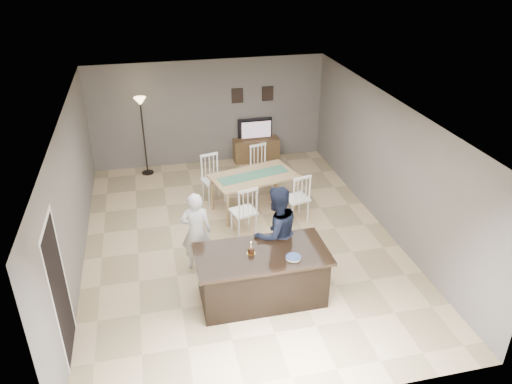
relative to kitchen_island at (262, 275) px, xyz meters
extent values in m
plane|color=#D6B689|center=(0.00, 1.80, -0.45)|extent=(8.00, 8.00, 0.00)
plane|color=slate|center=(0.00, 5.80, 0.90)|extent=(6.00, 0.00, 6.00)
plane|color=slate|center=(0.00, -2.20, 0.90)|extent=(6.00, 0.00, 6.00)
plane|color=slate|center=(-3.00, 1.80, 0.90)|extent=(0.00, 8.00, 8.00)
plane|color=slate|center=(3.00, 1.80, 0.90)|extent=(0.00, 8.00, 8.00)
plane|color=white|center=(0.00, 1.80, 2.25)|extent=(8.00, 8.00, 0.00)
cube|color=black|center=(0.00, 0.00, -0.03)|extent=(2.00, 1.00, 0.85)
cube|color=black|center=(0.00, 0.00, 0.42)|extent=(2.15, 1.10, 0.05)
cube|color=brown|center=(1.20, 5.57, -0.15)|extent=(1.20, 0.40, 0.60)
imported|color=black|center=(1.20, 5.64, 0.41)|extent=(0.91, 0.12, 0.53)
plane|color=#D35017|center=(1.20, 5.56, 0.42)|extent=(0.78, 0.00, 0.78)
cube|color=black|center=(0.75, 5.78, 1.30)|extent=(0.30, 0.02, 0.38)
cube|color=black|center=(1.55, 5.78, 1.30)|extent=(0.30, 0.02, 0.38)
plane|color=black|center=(-2.99, -0.50, 0.60)|extent=(0.00, 2.10, 2.10)
plane|color=white|center=(-2.99, -0.50, 1.69)|extent=(0.00, 1.02, 1.02)
imported|color=silver|center=(-0.93, 1.11, 0.30)|extent=(0.59, 0.42, 1.51)
imported|color=#161D31|center=(0.39, 0.55, 0.42)|extent=(1.01, 0.89, 1.75)
cylinder|color=gold|center=(-0.17, 0.03, 0.45)|extent=(0.14, 0.14, 0.00)
cylinder|color=#361F0E|center=(-0.17, 0.03, 0.50)|extent=(0.10, 0.10, 0.10)
cylinder|color=white|center=(-0.17, 0.03, 0.60)|extent=(0.02, 0.02, 0.10)
sphere|color=#FFBF4C|center=(-0.17, 0.03, 0.66)|extent=(0.02, 0.02, 0.02)
cylinder|color=white|center=(0.45, -0.26, 0.45)|extent=(0.24, 0.24, 0.01)
cylinder|color=white|center=(0.45, -0.26, 0.46)|extent=(0.24, 0.24, 0.01)
cylinder|color=white|center=(0.45, -0.26, 0.47)|extent=(0.24, 0.24, 0.01)
cylinder|color=#2F488F|center=(0.45, -0.26, 0.48)|extent=(0.24, 0.24, 0.00)
cube|color=tan|center=(0.53, 2.96, 0.36)|extent=(1.97, 1.41, 0.04)
cylinder|color=tan|center=(-0.15, 2.37, -0.06)|extent=(0.07, 0.07, 0.79)
cylinder|color=tan|center=(1.21, 3.55, -0.06)|extent=(0.07, 0.07, 0.79)
cube|color=#478060|center=(0.53, 2.96, 0.39)|extent=(1.61, 0.76, 0.01)
cube|color=white|center=(0.13, 2.05, 0.05)|extent=(0.56, 0.55, 0.04)
cylinder|color=white|center=(-0.02, 1.83, -0.21)|extent=(0.04, 0.04, 0.48)
cylinder|color=white|center=(0.27, 2.27, -0.21)|extent=(0.04, 0.04, 0.48)
cube|color=white|center=(0.17, 1.86, 0.61)|extent=(0.42, 0.14, 0.06)
cube|color=white|center=(1.32, 2.35, 0.05)|extent=(0.56, 0.55, 0.04)
cylinder|color=white|center=(1.17, 2.13, -0.21)|extent=(0.04, 0.04, 0.48)
cylinder|color=white|center=(1.46, 2.57, -0.21)|extent=(0.04, 0.04, 0.48)
cube|color=white|center=(1.36, 2.16, 0.61)|extent=(0.42, 0.14, 0.06)
cube|color=white|center=(-0.25, 3.57, 0.05)|extent=(0.56, 0.55, 0.04)
cylinder|color=white|center=(-0.11, 3.79, -0.21)|extent=(0.04, 0.04, 0.48)
cylinder|color=white|center=(-0.39, 3.35, -0.21)|extent=(0.04, 0.04, 0.48)
cube|color=white|center=(-0.30, 3.76, 0.61)|extent=(0.42, 0.14, 0.06)
cube|color=white|center=(0.94, 3.87, 0.05)|extent=(0.56, 0.55, 0.04)
cylinder|color=white|center=(1.08, 4.08, -0.21)|extent=(0.04, 0.04, 0.48)
cylinder|color=white|center=(0.80, 3.65, -0.21)|extent=(0.04, 0.04, 0.48)
cube|color=white|center=(0.89, 4.06, 0.61)|extent=(0.42, 0.14, 0.06)
cylinder|color=black|center=(-1.68, 5.40, -0.44)|extent=(0.30, 0.30, 0.03)
cylinder|color=black|center=(-1.68, 5.40, 0.48)|extent=(0.04, 0.04, 1.82)
cone|color=#FFD28C|center=(-1.68, 5.40, 1.43)|extent=(0.30, 0.30, 0.19)
camera|label=1|loc=(-1.58, -6.43, 5.00)|focal=35.00mm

